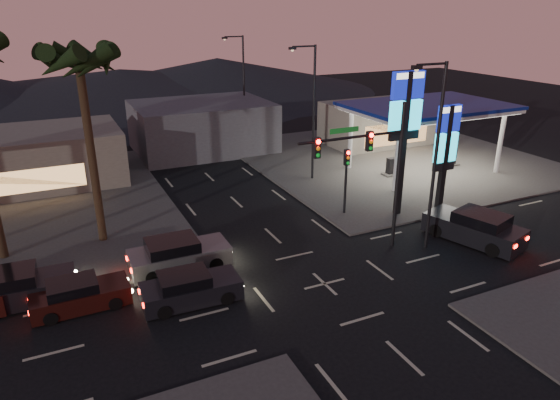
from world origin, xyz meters
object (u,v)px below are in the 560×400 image
gas_station (428,109)px  car_lane_a_mid (79,295)px  car_lane_b_front (178,255)px  suv_station (475,228)px  car_lane_b_mid (15,289)px  pylon_sign_short (446,143)px  traffic_signal_mast (372,159)px  pylon_sign_tall (405,116)px  car_lane_a_front (190,289)px

gas_station → car_lane_a_mid: 28.64m
car_lane_b_front → suv_station: 16.46m
car_lane_a_mid → car_lane_b_mid: (-2.54, 1.56, 0.12)m
car_lane_b_front → pylon_sign_short: bearing=0.1°
traffic_signal_mast → suv_station: bearing=-13.6°
pylon_sign_short → car_lane_a_mid: bearing=-175.7°
gas_station → pylon_sign_tall: size_ratio=1.36×
pylon_sign_tall → car_lane_b_front: (-14.44, -1.03, -5.62)m
pylon_sign_short → car_lane_a_front: (-17.25, -3.25, -3.98)m
gas_station → traffic_signal_mast: 15.82m
traffic_signal_mast → car_lane_b_mid: size_ratio=1.57×
pylon_sign_short → traffic_signal_mast: size_ratio=0.88×
car_lane_a_front → car_lane_a_mid: bearing=160.4°
pylon_sign_short → traffic_signal_mast: (-7.24, -2.51, 0.57)m
car_lane_b_mid → suv_station: suv_station is taller
pylon_sign_short → car_lane_b_mid: bearing=-179.8°
pylon_sign_short → car_lane_a_front: 18.00m
pylon_sign_tall → pylon_sign_short: bearing=-21.8°
car_lane_b_mid → suv_station: size_ratio=0.89×
car_lane_a_front → pylon_sign_short: bearing=10.7°
pylon_sign_tall → car_lane_b_mid: pylon_sign_tall is taller
car_lane_a_front → car_lane_b_front: car_lane_b_front is taller
pylon_sign_short → car_lane_a_front: bearing=-169.3°
gas_station → suv_station: gas_station is taller
car_lane_a_front → car_lane_b_mid: size_ratio=0.90×
gas_station → pylon_sign_tall: (-7.50, -6.50, 1.31)m
pylon_sign_tall → pylon_sign_short: pylon_sign_tall is taller
gas_station → pylon_sign_short: (-5.00, -7.50, -0.42)m
pylon_sign_tall → car_lane_b_front: 15.53m
pylon_sign_tall → car_lane_a_front: size_ratio=1.97×
pylon_sign_short → car_lane_a_front: pylon_sign_short is taller
pylon_sign_tall → gas_station: bearing=40.9°
gas_station → car_lane_a_front: size_ratio=2.67×
pylon_sign_tall → car_lane_b_front: size_ratio=1.75×
car_lane_a_front → car_lane_b_mid: bearing=155.9°
gas_station → pylon_sign_short: pylon_sign_short is taller
car_lane_a_front → car_lane_b_mid: 7.73m
car_lane_b_mid → car_lane_a_mid: bearing=-31.5°
traffic_signal_mast → car_lane_b_front: (-9.69, 2.48, -4.46)m
pylon_sign_short → traffic_signal_mast: traffic_signal_mast is taller
pylon_sign_short → car_lane_a_mid: size_ratio=1.64×
pylon_sign_tall → car_lane_b_mid: bearing=-177.1°
traffic_signal_mast → car_lane_a_mid: 15.26m
gas_station → car_lane_b_mid: size_ratio=2.40×
pylon_sign_tall → traffic_signal_mast: bearing=-143.5°
pylon_sign_short → suv_station: bearing=-103.6°
pylon_sign_tall → suv_station: bearing=-73.1°
gas_station → car_lane_b_mid: 30.58m
car_lane_a_front → pylon_sign_tall: bearing=16.1°
car_lane_b_mid → pylon_sign_tall: bearing=2.9°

